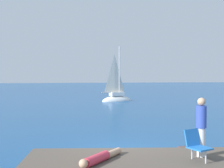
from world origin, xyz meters
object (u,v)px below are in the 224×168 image
Objects in this scene: person_sunbather at (99,158)px; sailboat_near at (117,98)px; person_standing at (201,125)px; beach_chair at (196,144)px.

sailboat_near is at bearing 29.96° from person_sunbather.
person_sunbather is 0.88× the size of person_standing.
person_sunbather is at bearing -117.53° from sailboat_near.
person_sunbather is 2.55m from beach_chair.
sailboat_near reaches higher than person_sunbather.
sailboat_near is 3.85× the size of person_standing.
sailboat_near is 7.82× the size of beach_chair.
person_sunbather is (-4.07, -23.13, 0.39)m from sailboat_near.
person_standing is at bearing 115.62° from beach_chair.
sailboat_near is 23.07m from person_standing.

